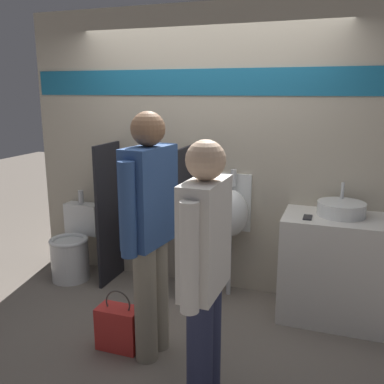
% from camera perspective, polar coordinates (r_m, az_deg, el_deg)
% --- Properties ---
extents(ground_plane, '(16.00, 16.00, 0.00)m').
position_cam_1_polar(ground_plane, '(4.01, -0.83, -15.29)').
color(ground_plane, '#70665B').
extents(display_wall, '(3.73, 0.07, 2.70)m').
position_cam_1_polar(display_wall, '(4.13, 1.98, 5.51)').
color(display_wall, '#B2A893').
rests_on(display_wall, ground_plane).
extents(sink_counter, '(1.01, 0.57, 0.91)m').
position_cam_1_polar(sink_counter, '(3.88, 19.43, -9.70)').
color(sink_counter, silver).
rests_on(sink_counter, ground_plane).
extents(sink_basin, '(0.39, 0.39, 0.25)m').
position_cam_1_polar(sink_basin, '(3.77, 19.28, -2.12)').
color(sink_basin, silver).
rests_on(sink_basin, sink_counter).
extents(cell_phone, '(0.07, 0.14, 0.01)m').
position_cam_1_polar(cell_phone, '(3.63, 15.17, -3.28)').
color(cell_phone, '#232328').
rests_on(cell_phone, sink_counter).
extents(divider_near_counter, '(0.03, 0.47, 1.42)m').
position_cam_1_polar(divider_near_counter, '(4.40, -10.96, -2.88)').
color(divider_near_counter, black).
rests_on(divider_near_counter, ground_plane).
extents(divider_mid, '(0.03, 0.47, 1.42)m').
position_cam_1_polar(divider_mid, '(4.06, -0.86, -4.01)').
color(divider_mid, black).
rests_on(divider_mid, ground_plane).
extents(urinal_near_counter, '(0.35, 0.31, 1.21)m').
position_cam_1_polar(urinal_near_counter, '(4.27, -5.63, -1.78)').
color(urinal_near_counter, silver).
rests_on(urinal_near_counter, ground_plane).
extents(urinal_far, '(0.35, 0.31, 1.21)m').
position_cam_1_polar(urinal_far, '(4.00, 5.13, -2.80)').
color(urinal_far, silver).
rests_on(urinal_far, ground_plane).
extents(toilet, '(0.40, 0.56, 0.89)m').
position_cam_1_polar(toilet, '(4.68, -15.57, -7.28)').
color(toilet, silver).
rests_on(toilet, ground_plane).
extents(person_in_vest, '(0.22, 0.59, 1.68)m').
position_cam_1_polar(person_in_vest, '(2.46, 1.71, -10.62)').
color(person_in_vest, '#282D4C').
rests_on(person_in_vest, ground_plane).
extents(person_with_lanyard, '(0.26, 0.62, 1.80)m').
position_cam_1_polar(person_with_lanyard, '(3.03, -5.59, -4.66)').
color(person_with_lanyard, gray).
rests_on(person_with_lanyard, ground_plane).
extents(shopping_bag, '(0.33, 0.18, 0.48)m').
position_cam_1_polar(shopping_bag, '(3.45, -9.72, -17.35)').
color(shopping_bag, red).
rests_on(shopping_bag, ground_plane).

